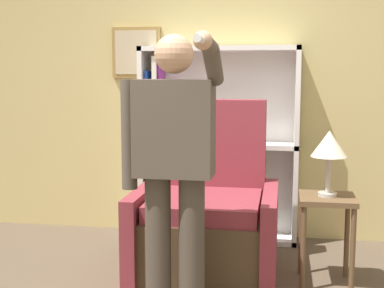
{
  "coord_description": "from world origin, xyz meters",
  "views": [
    {
      "loc": [
        0.48,
        -2.63,
        1.44
      ],
      "look_at": [
        -0.08,
        0.66,
        0.99
      ],
      "focal_mm": 50.0,
      "sensor_mm": 36.0,
      "label": 1
    }
  ],
  "objects_px": {
    "bookcase": "(204,147)",
    "person_standing": "(174,159)",
    "table_lamp": "(329,146)",
    "side_table": "(327,216)",
    "armchair": "(208,220)"
  },
  "relations": [
    {
      "from": "bookcase",
      "to": "person_standing",
      "type": "relative_size",
      "value": 1.0
    },
    {
      "from": "table_lamp",
      "to": "side_table",
      "type": "bearing_deg",
      "value": 90.0
    },
    {
      "from": "bookcase",
      "to": "side_table",
      "type": "height_order",
      "value": "bookcase"
    },
    {
      "from": "person_standing",
      "to": "bookcase",
      "type": "bearing_deg",
      "value": 92.17
    },
    {
      "from": "bookcase",
      "to": "table_lamp",
      "type": "xyz_separation_m",
      "value": [
        0.97,
        -0.9,
        0.15
      ]
    },
    {
      "from": "armchair",
      "to": "side_table",
      "type": "xyz_separation_m",
      "value": [
        0.83,
        -0.1,
        0.1
      ]
    },
    {
      "from": "side_table",
      "to": "table_lamp",
      "type": "xyz_separation_m",
      "value": [
        0.0,
        -0.0,
        0.47
      ]
    },
    {
      "from": "bookcase",
      "to": "side_table",
      "type": "bearing_deg",
      "value": -42.72
    },
    {
      "from": "table_lamp",
      "to": "person_standing",
      "type": "bearing_deg",
      "value": -143.08
    },
    {
      "from": "side_table",
      "to": "table_lamp",
      "type": "relative_size",
      "value": 1.39
    },
    {
      "from": "armchair",
      "to": "person_standing",
      "type": "bearing_deg",
      "value": -96.1
    },
    {
      "from": "bookcase",
      "to": "person_standing",
      "type": "distance_m",
      "value": 1.59
    },
    {
      "from": "bookcase",
      "to": "person_standing",
      "type": "height_order",
      "value": "bookcase"
    },
    {
      "from": "bookcase",
      "to": "armchair",
      "type": "relative_size",
      "value": 1.34
    },
    {
      "from": "bookcase",
      "to": "side_table",
      "type": "distance_m",
      "value": 1.36
    }
  ]
}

